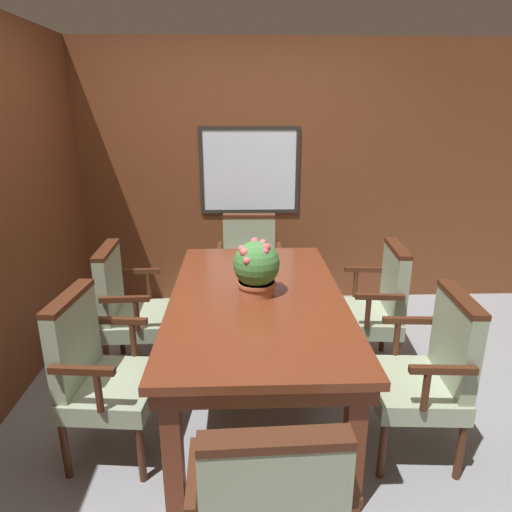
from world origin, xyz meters
name	(u,v)px	position (x,y,z in m)	size (l,w,h in m)	color
ground_plane	(248,408)	(0.00, 0.00, 0.00)	(14.00, 14.00, 0.00)	gray
wall_back	(243,177)	(0.00, 1.84, 1.23)	(7.20, 0.08, 2.45)	brown
dining_table	(257,309)	(0.06, 0.07, 0.68)	(1.05, 1.91, 0.77)	maroon
chair_left_far	(128,306)	(-0.84, 0.51, 0.51)	(0.48, 0.57, 0.95)	#472314
chair_right_near	(429,370)	(0.98, -0.39, 0.51)	(0.49, 0.58, 0.95)	#472314
chair_right_far	(376,303)	(0.94, 0.48, 0.51)	(0.51, 0.59, 0.95)	#472314
chair_head_far	(249,264)	(0.04, 1.37, 0.51)	(0.57, 0.48, 0.95)	#472314
chair_left_near	(99,370)	(-0.81, -0.33, 0.51)	(0.51, 0.59, 0.95)	#472314
potted_plant	(256,267)	(0.06, 0.08, 0.94)	(0.28, 0.28, 0.35)	#B2603D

